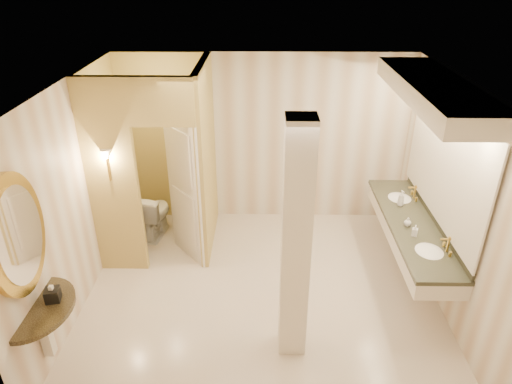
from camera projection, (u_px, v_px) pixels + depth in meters
floor at (261, 291)px, 6.01m from camera, size 4.50×4.50×0.00m
ceiling at (263, 88)px, 4.76m from camera, size 4.50×4.50×0.00m
wall_back at (263, 140)px, 7.16m from camera, size 4.50×0.02×2.70m
wall_front at (261, 322)px, 3.61m from camera, size 4.50×0.02×2.70m
wall_left at (73, 200)px, 5.42m from camera, size 0.02×4.00×2.70m
wall_right at (453, 203)px, 5.35m from camera, size 0.02×4.00×2.70m
toilet_closet at (180, 164)px, 6.24m from camera, size 1.50×1.55×2.70m
wall_sconce at (106, 156)px, 5.62m from camera, size 0.14×0.14×0.42m
vanity at (425, 169)px, 5.53m from camera, size 0.75×2.61×2.09m
console_shelf at (25, 268)px, 4.25m from camera, size 0.93×0.93×1.91m
pillar at (296, 246)px, 4.56m from camera, size 0.29×0.29×2.70m
tissue_box at (53, 295)px, 4.52m from camera, size 0.16×0.16×0.14m
toilet at (154, 214)px, 7.05m from camera, size 0.53×0.79×0.75m
soap_bottle_a at (415, 230)px, 5.56m from camera, size 0.09×0.09×0.14m
soap_bottle_b at (408, 222)px, 5.77m from camera, size 0.11×0.11×0.12m
soap_bottle_c at (401, 198)px, 6.22m from camera, size 0.11×0.11×0.23m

